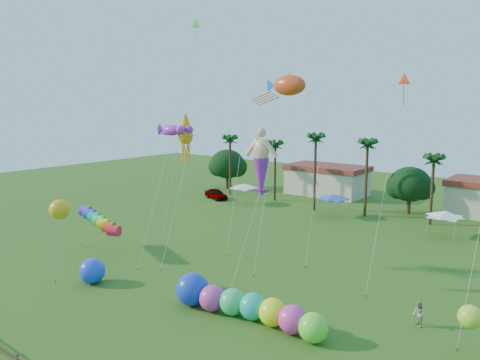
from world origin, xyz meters
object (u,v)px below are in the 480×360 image
Objects in this scene: spectator_b at (419,314)px; blue_ball at (92,271)px; car_a at (216,194)px; caterpillar_inflatable at (242,305)px.

blue_ball is at bearing -111.42° from spectator_b.
blue_ball reaches higher than car_a.
caterpillar_inflatable reaches higher than spectator_b.
spectator_b is (38.35, -23.08, 0.10)m from car_a.
caterpillar_inflatable is 13.87m from blue_ball.
car_a is 2.20× the size of blue_ball.
car_a is 2.60× the size of spectator_b.
car_a is at bearing 114.83° from blue_ball.
blue_ball is (-13.61, -2.69, 0.04)m from caterpillar_inflatable.
car_a is 35.41m from blue_ball.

